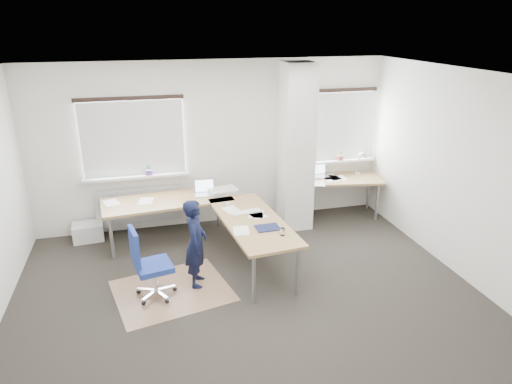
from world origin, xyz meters
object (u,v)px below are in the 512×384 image
object	(u,v)px
desk_side	(342,180)
task_chair	(152,278)
person	(196,243)
desk_main	(211,211)

from	to	relation	value
desk_side	task_chair	distance (m)	3.94
desk_side	task_chair	world-z (taller)	desk_side
task_chair	person	xyz separation A→B (m)	(0.60, 0.17, 0.34)
person	desk_side	bearing A→B (deg)	-46.78
task_chair	desk_side	bearing A→B (deg)	16.63
task_chair	person	bearing A→B (deg)	4.18
desk_main	person	world-z (taller)	person
person	task_chair	bearing A→B (deg)	118.43
desk_main	desk_side	distance (m)	2.65
task_chair	person	world-z (taller)	person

